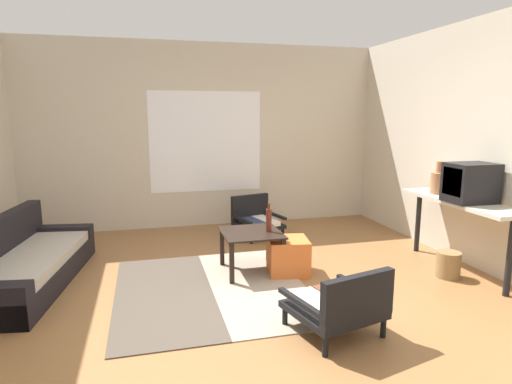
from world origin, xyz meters
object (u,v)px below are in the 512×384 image
(wicker_basket, at_px, (448,265))
(ottoman_orange, at_px, (288,256))
(armchair_striped_foreground, at_px, (340,304))
(glass_bottle, at_px, (269,220))
(coffee_table, at_px, (251,239))
(crt_television, at_px, (471,183))
(console_shelf, at_px, (460,208))
(couch, at_px, (24,265))
(armchair_by_window, at_px, (256,218))
(clay_vase, at_px, (439,182))

(wicker_basket, bearing_deg, ottoman_orange, 161.38)
(armchair_striped_foreground, xyz_separation_m, glass_bottle, (-0.15, 1.44, 0.32))
(coffee_table, bearing_deg, wicker_basket, -18.46)
(crt_television, bearing_deg, console_shelf, 88.55)
(glass_bottle, height_order, wicker_basket, glass_bottle)
(couch, relative_size, ottoman_orange, 5.00)
(armchair_by_window, bearing_deg, glass_bottle, -98.90)
(couch, relative_size, glass_bottle, 6.77)
(armchair_striped_foreground, bearing_deg, wicker_basket, 26.94)
(coffee_table, bearing_deg, armchair_striped_foreground, -77.39)
(ottoman_orange, bearing_deg, couch, 172.76)
(armchair_striped_foreground, relative_size, crt_television, 1.68)
(ottoman_orange, bearing_deg, armchair_by_window, 88.91)
(armchair_striped_foreground, bearing_deg, clay_vase, 36.16)
(armchair_by_window, xyz_separation_m, crt_television, (1.76, -1.99, 0.74))
(crt_television, height_order, wicker_basket, crt_television)
(coffee_table, height_order, wicker_basket, coffee_table)
(wicker_basket, bearing_deg, couch, 168.38)
(ottoman_orange, xyz_separation_m, console_shelf, (1.79, -0.38, 0.51))
(ottoman_orange, bearing_deg, clay_vase, -0.55)
(armchair_by_window, height_order, console_shelf, console_shelf)
(armchair_by_window, xyz_separation_m, armchair_striped_foreground, (-0.07, -2.85, 0.01))
(coffee_table, height_order, console_shelf, console_shelf)
(crt_television, bearing_deg, wicker_basket, -172.83)
(ottoman_orange, xyz_separation_m, clay_vase, (1.79, -0.02, 0.74))
(couch, relative_size, armchair_striped_foreground, 2.70)
(couch, height_order, crt_television, crt_television)
(armchair_striped_foreground, height_order, wicker_basket, armchair_striped_foreground)
(couch, bearing_deg, console_shelf, -9.20)
(coffee_table, distance_m, wicker_basket, 2.07)
(armchair_striped_foreground, distance_m, glass_bottle, 1.48)
(armchair_striped_foreground, xyz_separation_m, clay_vase, (1.83, 1.34, 0.67))
(coffee_table, height_order, ottoman_orange, coffee_table)
(armchair_by_window, relative_size, console_shelf, 0.46)
(armchair_by_window, relative_size, glass_bottle, 2.28)
(armchair_by_window, height_order, wicker_basket, armchair_by_window)
(couch, distance_m, clay_vase, 4.50)
(wicker_basket, bearing_deg, crt_television, 7.17)
(console_shelf, xyz_separation_m, wicker_basket, (-0.21, -0.15, -0.56))
(armchair_striped_foreground, relative_size, console_shelf, 0.51)
(coffee_table, xyz_separation_m, armchair_striped_foreground, (0.33, -1.48, -0.11))
(ottoman_orange, relative_size, wicker_basket, 1.53)
(glass_bottle, bearing_deg, armchair_by_window, 81.10)
(armchair_by_window, height_order, clay_vase, clay_vase)
(console_shelf, bearing_deg, ottoman_orange, 167.95)
(glass_bottle, bearing_deg, armchair_striped_foreground, -84.11)
(coffee_table, relative_size, crt_television, 1.39)
(ottoman_orange, height_order, console_shelf, console_shelf)
(crt_television, xyz_separation_m, glass_bottle, (-1.98, 0.59, -0.41))
(crt_television, bearing_deg, armchair_by_window, 131.41)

